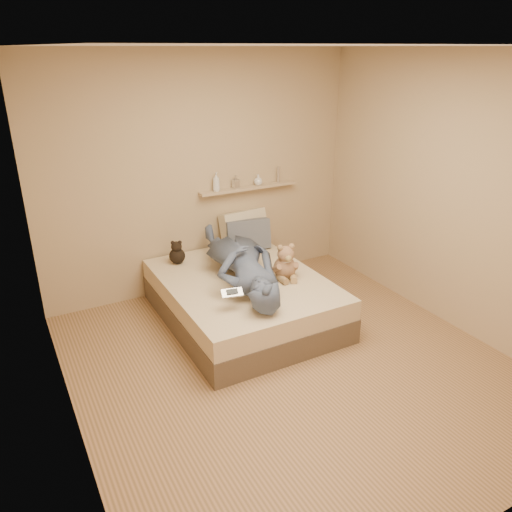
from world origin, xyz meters
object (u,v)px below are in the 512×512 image
teddy_bear (285,264)px  person (241,261)px  game_console (232,293)px  dark_plush (177,254)px  pillow_cream (244,228)px  wall_shelf (248,188)px  pillow_grey (248,235)px  bed (243,299)px

teddy_bear → person: (-0.40, 0.18, 0.05)m
teddy_bear → game_console: bearing=-156.4°
game_console → teddy_bear: bearing=23.6°
dark_plush → person: size_ratio=0.16×
teddy_bear → pillow_cream: size_ratio=0.68×
game_console → teddy_bear: 0.82m
game_console → teddy_bear: (0.75, 0.33, -0.01)m
teddy_bear → wall_shelf: 1.22m
pillow_grey → person: (-0.45, -0.71, 0.03)m
person → game_console: bearing=66.9°
wall_shelf → bed: bearing=-121.2°
pillow_grey → wall_shelf: (0.13, 0.22, 0.48)m
teddy_bear → dark_plush: bearing=133.0°
bed → person: size_ratio=1.13×
bed → pillow_grey: (0.42, 0.69, 0.40)m
game_console → dark_plush: (-0.07, 1.20, -0.05)m
dark_plush → pillow_cream: bearing=9.8°
bed → pillow_grey: size_ratio=3.80×
bed → teddy_bear: (0.38, -0.20, 0.38)m
bed → teddy_bear: bearing=-27.5°
teddy_bear → pillow_cream: 1.03m
teddy_bear → pillow_grey: bearing=86.9°
game_console → wall_shelf: bearing=57.3°
dark_plush → wall_shelf: 1.15m
pillow_cream → wall_shelf: wall_shelf is taller
dark_plush → pillow_grey: 0.86m
person → teddy_bear: bearing=167.7°
bed → teddy_bear: size_ratio=5.10×
bed → pillow_cream: (0.45, 0.83, 0.43)m
bed → dark_plush: bearing=122.8°
bed → game_console: game_console is taller
game_console → pillow_grey: pillow_grey is taller
pillow_cream → pillow_grey: pillow_cream is taller
bed → pillow_grey: pillow_grey is taller
teddy_bear → pillow_grey: teddy_bear is taller
teddy_bear → person: 0.44m
teddy_bear → dark_plush: 1.19m
bed → person: 0.43m
pillow_grey → wall_shelf: bearing=60.2°
pillow_grey → bed: bearing=-121.6°
dark_plush → pillow_cream: 0.90m
game_console → pillow_cream: pillow_cream is taller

